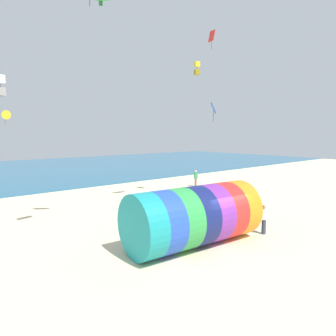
{
  "coord_description": "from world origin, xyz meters",
  "views": [
    {
      "loc": [
        -11.73,
        -9.62,
        5.56
      ],
      "look_at": [
        -1.23,
        2.62,
        3.75
      ],
      "focal_mm": 32.0,
      "sensor_mm": 36.0,
      "label": 1
    }
  ],
  "objects_px": {
    "giant_inflatable_tube": "(194,216)",
    "kite_handler": "(264,219)",
    "kite_red_diamond": "(212,36)",
    "kite_yellow_delta": "(5,114)",
    "bystander_near_water": "(196,178)",
    "kite_yellow_box": "(197,68)",
    "kite_blue_diamond": "(213,108)",
    "kite_white_box": "(0,85)"
  },
  "relations": [
    {
      "from": "kite_yellow_box",
      "to": "kite_blue_diamond",
      "type": "height_order",
      "value": "kite_yellow_box"
    },
    {
      "from": "kite_blue_diamond",
      "to": "kite_yellow_delta",
      "type": "bearing_deg",
      "value": 138.64
    },
    {
      "from": "bystander_near_water",
      "to": "giant_inflatable_tube",
      "type": "bearing_deg",
      "value": -136.14
    },
    {
      "from": "kite_yellow_box",
      "to": "kite_blue_diamond",
      "type": "xyz_separation_m",
      "value": [
        -0.86,
        -2.64,
        -3.57
      ]
    },
    {
      "from": "kite_handler",
      "to": "bystander_near_water",
      "type": "relative_size",
      "value": 0.96
    },
    {
      "from": "kite_yellow_box",
      "to": "kite_blue_diamond",
      "type": "bearing_deg",
      "value": -108.12
    },
    {
      "from": "giant_inflatable_tube",
      "to": "kite_handler",
      "type": "height_order",
      "value": "giant_inflatable_tube"
    },
    {
      "from": "kite_white_box",
      "to": "bystander_near_water",
      "type": "distance_m",
      "value": 19.85
    },
    {
      "from": "kite_yellow_delta",
      "to": "bystander_near_water",
      "type": "xyz_separation_m",
      "value": [
        17.29,
        -4.11,
        -6.22
      ]
    },
    {
      "from": "kite_handler",
      "to": "kite_yellow_box",
      "type": "height_order",
      "value": "kite_yellow_box"
    },
    {
      "from": "kite_yellow_box",
      "to": "kite_white_box",
      "type": "bearing_deg",
      "value": 147.48
    },
    {
      "from": "kite_red_diamond",
      "to": "bystander_near_water",
      "type": "relative_size",
      "value": 0.91
    },
    {
      "from": "kite_yellow_delta",
      "to": "kite_red_diamond",
      "type": "bearing_deg",
      "value": -32.45
    },
    {
      "from": "kite_yellow_delta",
      "to": "kite_yellow_box",
      "type": "bearing_deg",
      "value": -31.86
    },
    {
      "from": "kite_white_box",
      "to": "bystander_near_water",
      "type": "bearing_deg",
      "value": -14.15
    },
    {
      "from": "giant_inflatable_tube",
      "to": "kite_white_box",
      "type": "distance_m",
      "value": 18.85
    },
    {
      "from": "kite_handler",
      "to": "kite_blue_diamond",
      "type": "height_order",
      "value": "kite_blue_diamond"
    },
    {
      "from": "giant_inflatable_tube",
      "to": "kite_white_box",
      "type": "height_order",
      "value": "kite_white_box"
    },
    {
      "from": "kite_red_diamond",
      "to": "kite_yellow_delta",
      "type": "distance_m",
      "value": 17.91
    },
    {
      "from": "kite_red_diamond",
      "to": "kite_white_box",
      "type": "height_order",
      "value": "kite_red_diamond"
    },
    {
      "from": "kite_red_diamond",
      "to": "kite_yellow_delta",
      "type": "height_order",
      "value": "kite_red_diamond"
    },
    {
      "from": "giant_inflatable_tube",
      "to": "kite_blue_diamond",
      "type": "bearing_deg",
      "value": 35.49
    },
    {
      "from": "kite_red_diamond",
      "to": "kite_blue_diamond",
      "type": "xyz_separation_m",
      "value": [
        -1.79,
        -1.87,
        -6.18
      ]
    },
    {
      "from": "giant_inflatable_tube",
      "to": "kite_yellow_box",
      "type": "bearing_deg",
      "value": 43.7
    },
    {
      "from": "kite_blue_diamond",
      "to": "bystander_near_water",
      "type": "xyz_separation_m",
      "value": [
        5.03,
        6.69,
        -6.67
      ]
    },
    {
      "from": "kite_white_box",
      "to": "kite_yellow_delta",
      "type": "bearing_deg",
      "value": -67.87
    },
    {
      "from": "kite_yellow_box",
      "to": "kite_white_box",
      "type": "height_order",
      "value": "kite_yellow_box"
    },
    {
      "from": "kite_red_diamond",
      "to": "kite_white_box",
      "type": "bearing_deg",
      "value": 146.95
    },
    {
      "from": "kite_blue_diamond",
      "to": "kite_white_box",
      "type": "height_order",
      "value": "kite_white_box"
    },
    {
      "from": "kite_handler",
      "to": "bystander_near_water",
      "type": "distance_m",
      "value": 15.76
    },
    {
      "from": "kite_yellow_delta",
      "to": "kite_blue_diamond",
      "type": "relative_size",
      "value": 0.9
    },
    {
      "from": "kite_handler",
      "to": "kite_white_box",
      "type": "bearing_deg",
      "value": 117.08
    },
    {
      "from": "giant_inflatable_tube",
      "to": "kite_handler",
      "type": "relative_size",
      "value": 4.31
    },
    {
      "from": "kite_handler",
      "to": "kite_red_diamond",
      "type": "relative_size",
      "value": 1.05
    },
    {
      "from": "kite_yellow_delta",
      "to": "kite_handler",
      "type": "bearing_deg",
      "value": -62.85
    },
    {
      "from": "kite_red_diamond",
      "to": "bystander_near_water",
      "type": "height_order",
      "value": "kite_red_diamond"
    },
    {
      "from": "kite_yellow_delta",
      "to": "kite_white_box",
      "type": "distance_m",
      "value": 2.27
    },
    {
      "from": "giant_inflatable_tube",
      "to": "kite_yellow_delta",
      "type": "bearing_deg",
      "value": 106.54
    },
    {
      "from": "kite_blue_diamond",
      "to": "bystander_near_water",
      "type": "bearing_deg",
      "value": 53.04
    },
    {
      "from": "kite_yellow_box",
      "to": "kite_blue_diamond",
      "type": "distance_m",
      "value": 4.52
    },
    {
      "from": "kite_red_diamond",
      "to": "kite_yellow_box",
      "type": "height_order",
      "value": "kite_red_diamond"
    },
    {
      "from": "kite_yellow_delta",
      "to": "bystander_near_water",
      "type": "bearing_deg",
      "value": -13.36
    }
  ]
}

